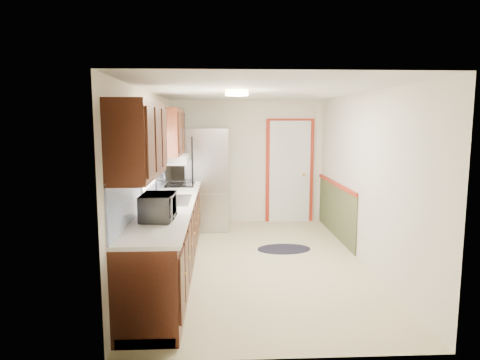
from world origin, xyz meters
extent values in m
cube|color=beige|center=(0.00, 0.00, 0.00)|extent=(3.20, 5.20, 0.12)
cube|color=white|center=(0.00, 0.00, 2.40)|extent=(3.20, 5.20, 0.12)
cube|color=silver|center=(0.00, 2.50, 1.20)|extent=(3.20, 0.10, 2.40)
cube|color=silver|center=(0.00, -2.50, 1.20)|extent=(3.20, 0.10, 2.40)
cube|color=silver|center=(-1.50, 0.00, 1.20)|extent=(0.10, 5.20, 2.40)
cube|color=silver|center=(1.50, 0.00, 1.20)|extent=(0.10, 5.20, 2.40)
cube|color=#37160C|center=(-1.20, -0.30, 0.45)|extent=(0.60, 4.00, 0.90)
cube|color=white|center=(-1.19, -0.30, 0.92)|extent=(0.63, 4.00, 0.04)
cube|color=#5B84DE|center=(-1.49, -0.30, 1.22)|extent=(0.02, 4.00, 0.55)
cube|color=#37160C|center=(-1.32, -1.60, 1.83)|extent=(0.35, 1.40, 0.75)
cube|color=#37160C|center=(-1.32, 1.10, 1.83)|extent=(0.35, 1.20, 0.75)
cube|color=white|center=(-1.49, -0.20, 1.62)|extent=(0.02, 1.00, 0.90)
cube|color=#CC5F26|center=(-1.44, -0.20, 1.97)|extent=(0.05, 1.12, 0.24)
cube|color=#B7B7BC|center=(-1.19, -0.20, 0.95)|extent=(0.52, 0.82, 0.02)
cube|color=white|center=(-1.27, 1.15, 1.38)|extent=(0.45, 0.60, 0.15)
cube|color=maroon|center=(0.85, 2.47, 1.00)|extent=(0.94, 0.05, 2.08)
cube|color=white|center=(0.85, 2.44, 1.00)|extent=(0.80, 0.04, 2.00)
cube|color=#454D2B|center=(1.49, 1.35, 0.45)|extent=(0.02, 2.30, 0.90)
cube|color=maroon|center=(1.48, 1.35, 0.92)|extent=(0.04, 2.30, 0.06)
cylinder|color=#FFD88C|center=(-0.30, -0.20, 2.36)|extent=(0.30, 0.30, 0.06)
imported|color=white|center=(-1.20, -1.29, 1.11)|extent=(0.30, 0.52, 0.35)
cube|color=#B7B7BC|center=(-0.75, 2.01, 0.93)|extent=(0.80, 0.75, 1.87)
cylinder|color=black|center=(-1.01, 1.60, 0.84)|extent=(0.02, 0.02, 1.31)
ellipsoid|color=black|center=(0.47, 0.59, 0.01)|extent=(0.87, 0.58, 0.01)
cube|color=black|center=(-1.19, 1.21, 0.95)|extent=(0.47, 0.56, 0.02)
camera|label=1|loc=(-0.53, -5.87, 2.01)|focal=32.00mm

